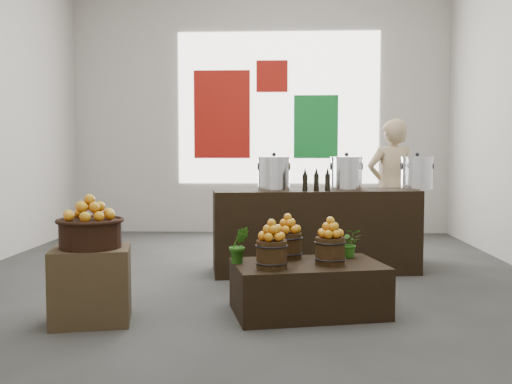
{
  "coord_description": "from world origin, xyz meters",
  "views": [
    {
      "loc": [
        0.37,
        -5.68,
        1.28
      ],
      "look_at": [
        0.12,
        -0.4,
        0.92
      ],
      "focal_mm": 40.0,
      "sensor_mm": 36.0,
      "label": 1
    }
  ],
  "objects_px": {
    "crate": "(91,285)",
    "shopper": "(391,188)",
    "stock_pot_right": "(417,174)",
    "wicker_basket": "(90,234)",
    "display_table": "(308,288)",
    "stock_pot_left": "(274,174)",
    "stock_pot_center": "(346,174)",
    "counter": "(314,231)"
  },
  "relations": [
    {
      "from": "crate",
      "to": "stock_pot_center",
      "type": "bearing_deg",
      "value": 43.27
    },
    {
      "from": "stock_pot_right",
      "to": "shopper",
      "type": "distance_m",
      "value": 0.85
    },
    {
      "from": "shopper",
      "to": "stock_pot_right",
      "type": "bearing_deg",
      "value": 87.44
    },
    {
      "from": "counter",
      "to": "shopper",
      "type": "height_order",
      "value": "shopper"
    },
    {
      "from": "wicker_basket",
      "to": "shopper",
      "type": "distance_m",
      "value": 4.06
    },
    {
      "from": "crate",
      "to": "shopper",
      "type": "xyz_separation_m",
      "value": [
        2.79,
        2.94,
        0.57
      ]
    },
    {
      "from": "stock_pot_right",
      "to": "display_table",
      "type": "bearing_deg",
      "value": -125.15
    },
    {
      "from": "counter",
      "to": "shopper",
      "type": "distance_m",
      "value": 1.47
    },
    {
      "from": "wicker_basket",
      "to": "shopper",
      "type": "xyz_separation_m",
      "value": [
        2.79,
        2.94,
        0.18
      ]
    },
    {
      "from": "stock_pot_center",
      "to": "display_table",
      "type": "bearing_deg",
      "value": -106.05
    },
    {
      "from": "counter",
      "to": "shopper",
      "type": "relative_size",
      "value": 1.28
    },
    {
      "from": "stock_pot_left",
      "to": "stock_pot_center",
      "type": "relative_size",
      "value": 1.0
    },
    {
      "from": "crate",
      "to": "display_table",
      "type": "bearing_deg",
      "value": 11.26
    },
    {
      "from": "display_table",
      "to": "crate",
      "type": "bearing_deg",
      "value": 178.19
    },
    {
      "from": "stock_pot_left",
      "to": "stock_pot_right",
      "type": "bearing_deg",
      "value": 8.52
    },
    {
      "from": "display_table",
      "to": "counter",
      "type": "xyz_separation_m",
      "value": [
        0.14,
        1.62,
        0.24
      ]
    },
    {
      "from": "wicker_basket",
      "to": "crate",
      "type": "bearing_deg",
      "value": 0.0
    },
    {
      "from": "stock_pot_left",
      "to": "display_table",
      "type": "bearing_deg",
      "value": -79.2
    },
    {
      "from": "display_table",
      "to": "shopper",
      "type": "relative_size",
      "value": 0.69
    },
    {
      "from": "wicker_basket",
      "to": "display_table",
      "type": "xyz_separation_m",
      "value": [
        1.65,
        0.33,
        -0.47
      ]
    },
    {
      "from": "crate",
      "to": "wicker_basket",
      "type": "height_order",
      "value": "wicker_basket"
    },
    {
      "from": "stock_pot_left",
      "to": "counter",
      "type": "bearing_deg",
      "value": 8.52
    },
    {
      "from": "wicker_basket",
      "to": "counter",
      "type": "bearing_deg",
      "value": 47.53
    },
    {
      "from": "crate",
      "to": "stock_pot_left",
      "type": "distance_m",
      "value": 2.44
    },
    {
      "from": "crate",
      "to": "stock_pot_center",
      "type": "distance_m",
      "value": 3.02
    },
    {
      "from": "display_table",
      "to": "stock_pot_center",
      "type": "bearing_deg",
      "value": 60.88
    },
    {
      "from": "crate",
      "to": "stock_pot_right",
      "type": "distance_m",
      "value": 3.68
    },
    {
      "from": "stock_pot_right",
      "to": "wicker_basket",
      "type": "bearing_deg",
      "value": -143.91
    },
    {
      "from": "stock_pot_left",
      "to": "stock_pot_right",
      "type": "xyz_separation_m",
      "value": [
        1.56,
        0.23,
        0.0
      ]
    },
    {
      "from": "display_table",
      "to": "stock_pot_left",
      "type": "relative_size",
      "value": 3.49
    },
    {
      "from": "wicker_basket",
      "to": "stock_pot_center",
      "type": "distance_m",
      "value": 2.95
    },
    {
      "from": "wicker_basket",
      "to": "display_table",
      "type": "height_order",
      "value": "wicker_basket"
    },
    {
      "from": "display_table",
      "to": "stock_pot_right",
      "type": "relative_size",
      "value": 3.49
    },
    {
      "from": "crate",
      "to": "wicker_basket",
      "type": "bearing_deg",
      "value": 0.0
    },
    {
      "from": "shopper",
      "to": "stock_pot_center",
      "type": "bearing_deg",
      "value": 44.15
    },
    {
      "from": "display_table",
      "to": "stock_pot_left",
      "type": "height_order",
      "value": "stock_pot_left"
    },
    {
      "from": "display_table",
      "to": "stock_pot_left",
      "type": "distance_m",
      "value": 1.8
    },
    {
      "from": "stock_pot_right",
      "to": "shopper",
      "type": "xyz_separation_m",
      "value": [
        -0.12,
        0.82,
        -0.2
      ]
    },
    {
      "from": "stock_pot_left",
      "to": "stock_pot_center",
      "type": "bearing_deg",
      "value": 8.52
    },
    {
      "from": "display_table",
      "to": "stock_pot_left",
      "type": "bearing_deg",
      "value": 87.74
    },
    {
      "from": "crate",
      "to": "stock_pot_center",
      "type": "xyz_separation_m",
      "value": [
        2.13,
        2.0,
        0.77
      ]
    },
    {
      "from": "wicker_basket",
      "to": "stock_pot_left",
      "type": "relative_size",
      "value": 1.36
    }
  ]
}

